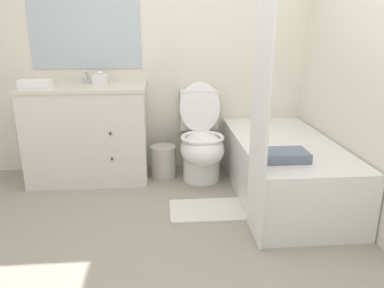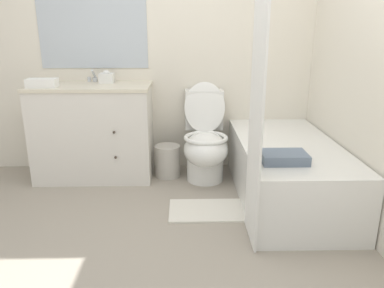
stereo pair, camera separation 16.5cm
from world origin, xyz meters
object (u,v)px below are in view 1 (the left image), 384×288
bathtub (283,168)px  hand_towel_folded (35,84)px  tissue_box (101,79)px  bath_mat (207,210)px  wastebasket (163,162)px  toilet (201,143)px  bath_towel_folded (285,155)px  sink_faucet (88,79)px  vanity_cabinet (88,133)px

bathtub → hand_towel_folded: size_ratio=6.26×
tissue_box → bath_mat: (0.88, -0.87, -0.92)m
wastebasket → toilet: bearing=-11.5°
bathtub → bath_towel_folded: size_ratio=5.05×
toilet → bathtub: size_ratio=0.56×
hand_towel_folded → bathtub: bearing=-10.3°
toilet → bath_mat: bearing=-92.1°
toilet → wastebasket: size_ratio=2.93×
bath_towel_folded → bath_mat: size_ratio=0.54×
toilet → bath_towel_folded: size_ratio=2.85×
bathtub → wastebasket: (-1.00, 0.50, -0.09)m
wastebasket → bathtub: bearing=-26.6°
sink_faucet → bath_mat: bearing=-43.2°
bathtub → bath_mat: bearing=-160.5°
vanity_cabinet → bath_mat: 1.34m
bathtub → tissue_box: bearing=157.8°
sink_faucet → bath_towel_folded: size_ratio=0.45×
vanity_cabinet → bathtub: 1.77m
sink_faucet → bath_mat: size_ratio=0.24×
toilet → tissue_box: bearing=167.3°
vanity_cabinet → hand_towel_folded: bearing=-157.9°
vanity_cabinet → bathtub: (1.68, -0.52, -0.20)m
bath_towel_folded → toilet: bearing=119.1°
toilet → vanity_cabinet: bearing=174.8°
wastebasket → bath_towel_folded: bath_towel_folded is taller
toilet → bathtub: (0.65, -0.43, -0.10)m
bath_towel_folded → bath_mat: (-0.51, 0.21, -0.51)m
toilet → hand_towel_folded: size_ratio=3.53×
vanity_cabinet → toilet: 1.04m
wastebasket → bath_mat: (0.33, -0.74, -0.14)m
bathtub → bath_towel_folded: bath_towel_folded is taller
toilet → bathtub: bearing=-33.5°
sink_faucet → wastebasket: sink_faucet is taller
vanity_cabinet → tissue_box: (0.13, 0.11, 0.48)m
bath_towel_folded → bathtub: bearing=70.7°
tissue_box → toilet: bearing=-12.7°
sink_faucet → bathtub: sink_faucet is taller
sink_faucet → bath_mat: sink_faucet is taller
sink_faucet → toilet: (1.03, -0.28, -0.56)m
sink_faucet → hand_towel_folded: bearing=-137.7°
bathtub → tissue_box: (-1.55, 0.63, 0.68)m
tissue_box → wastebasket: bearing=-13.4°
sink_faucet → toilet: bearing=-15.2°
sink_faucet → bath_towel_folded: sink_faucet is taller
bath_towel_folded → bath_mat: bath_towel_folded is taller
bathtub → bath_mat: bathtub is taller
vanity_cabinet → bathtub: bearing=-17.3°
bath_towel_folded → tissue_box: bearing=142.2°
hand_towel_folded → tissue_box: bearing=27.5°
sink_faucet → wastebasket: (0.68, -0.21, -0.76)m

